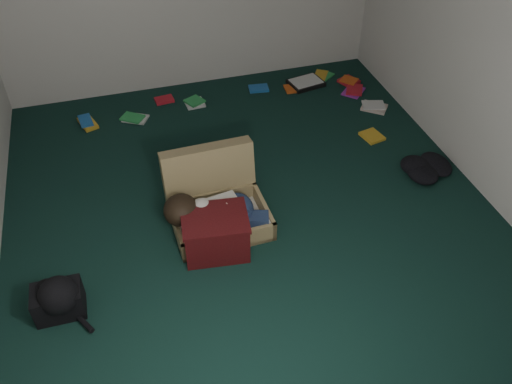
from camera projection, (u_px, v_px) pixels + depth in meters
floor at (251, 212)px, 4.56m from camera, size 4.50×4.50×0.00m
wall_front at (410, 352)px, 2.08m from camera, size 4.50×0.00×4.50m
wall_right at (502, 37)px, 4.12m from camera, size 0.00×4.50×4.50m
suitcase at (216, 201)px, 4.41m from camera, size 0.78×0.76×0.56m
person at (215, 214)px, 4.24m from camera, size 0.83×0.39×0.35m
maroon_bin at (216, 234)px, 4.13m from camera, size 0.54×0.45×0.34m
backpack at (58, 300)px, 3.71m from camera, size 0.42×0.34×0.25m
clothing_pile at (430, 167)px, 4.90m from camera, size 0.52×0.48×0.13m
paper_tray at (306, 83)px, 6.12m from camera, size 0.41×0.34×0.05m
book_scatter at (266, 101)px, 5.86m from camera, size 3.15×1.51×0.02m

